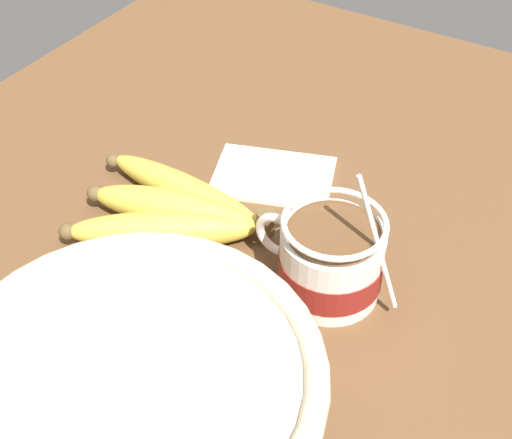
% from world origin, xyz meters
% --- Properties ---
extents(table, '(1.08, 1.08, 0.03)m').
position_xyz_m(table, '(0.00, 0.00, 0.01)').
color(table, brown).
rests_on(table, ground).
extents(coffee_mug, '(0.16, 0.10, 0.16)m').
position_xyz_m(coffee_mug, '(-0.04, 0.03, 0.07)').
color(coffee_mug, white).
rests_on(coffee_mug, table).
extents(banana_bunch, '(0.24, 0.16, 0.04)m').
position_xyz_m(banana_bunch, '(0.15, 0.04, 0.05)').
color(banana_bunch, brown).
rests_on(banana_bunch, table).
extents(napkin, '(0.17, 0.14, 0.01)m').
position_xyz_m(napkin, '(0.10, -0.09, 0.03)').
color(napkin, white).
rests_on(napkin, table).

